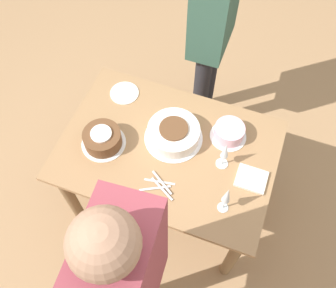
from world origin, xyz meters
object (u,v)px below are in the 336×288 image
at_px(wine_glass_near, 225,152).
at_px(wine_glass_far, 227,196).
at_px(cake_front_chocolate, 103,139).
at_px(person_cutting, 126,286).
at_px(person_watching, 213,16).
at_px(cake_back_decorated, 229,132).
at_px(cake_center_white, 174,133).

bearing_deg(wine_glass_near, wine_glass_far, -72.80).
relative_size(cake_front_chocolate, person_cutting, 0.14).
bearing_deg(person_cutting, person_watching, 0.25).
relative_size(cake_back_decorated, person_cutting, 0.12).
bearing_deg(cake_front_chocolate, person_cutting, -55.65).
height_order(cake_front_chocolate, wine_glass_near, wine_glass_near).
relative_size(cake_front_chocolate, wine_glass_near, 1.19).
xyz_separation_m(wine_glass_far, person_watching, (-0.39, 1.03, 0.14)).
bearing_deg(cake_back_decorated, person_cutting, -99.79).
bearing_deg(person_cutting, cake_front_chocolate, 29.99).
relative_size(cake_center_white, wine_glass_far, 1.42).
bearing_deg(wine_glass_far, cake_center_white, 141.05).
distance_m(cake_back_decorated, person_watching, 0.72).
height_order(cake_front_chocolate, cake_back_decorated, cake_front_chocolate).
height_order(wine_glass_near, person_watching, person_watching).
height_order(cake_front_chocolate, wine_glass_far, wine_glass_far).
bearing_deg(cake_center_white, wine_glass_near, -12.03).
bearing_deg(wine_glass_far, person_cutting, -114.97).
bearing_deg(person_watching, wine_glass_far, 20.30).
distance_m(cake_front_chocolate, person_watching, 0.99).
relative_size(person_cutting, person_watching, 1.02).
height_order(cake_front_chocolate, person_watching, person_watching).
relative_size(wine_glass_far, person_cutting, 0.13).
xyz_separation_m(cake_back_decorated, wine_glass_near, (0.02, -0.19, 0.09)).
xyz_separation_m(wine_glass_near, person_cutting, (-0.19, -0.82, 0.18)).
distance_m(wine_glass_far, person_watching, 1.11).
bearing_deg(wine_glass_far, cake_back_decorated, 102.12).
relative_size(cake_center_white, cake_back_decorated, 1.60).
bearing_deg(person_cutting, wine_glass_far, -29.33).
bearing_deg(person_watching, cake_front_chocolate, -22.39).
bearing_deg(wine_glass_near, cake_center_white, 167.97).
xyz_separation_m(cake_front_chocolate, cake_back_decorated, (0.66, 0.29, -0.01)).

